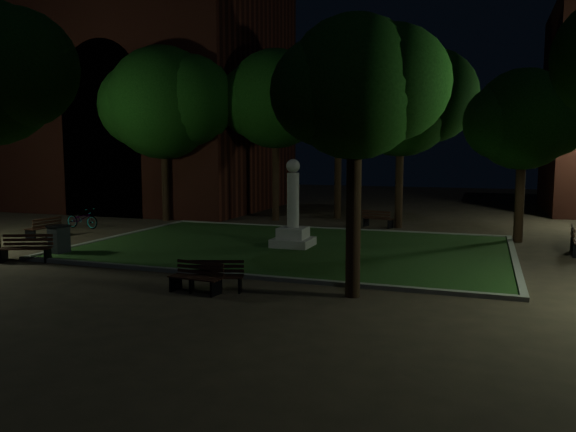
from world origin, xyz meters
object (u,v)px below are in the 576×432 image
(bench_west_near, at_px, (26,249))
(trash_bin, at_px, (59,240))
(bench_left_side, at_px, (44,228))
(bicycle, at_px, (82,218))
(bench_near_left, at_px, (197,278))
(bench_near_right, at_px, (216,277))
(bench_far_side, at_px, (378,219))
(monument, at_px, (293,223))

(bench_west_near, relative_size, trash_bin, 1.62)
(bench_west_near, height_order, bench_left_side, bench_west_near)
(bicycle, bearing_deg, bench_near_left, -126.76)
(bench_left_side, bearing_deg, bench_west_near, 40.14)
(bench_near_right, bearing_deg, bench_left_side, 133.06)
(bench_left_side, relative_size, bicycle, 0.87)
(bench_near_right, height_order, trash_bin, trash_bin)
(bicycle, bearing_deg, bench_left_side, -168.33)
(bench_left_side, distance_m, bench_far_side, 14.65)
(bench_near_right, relative_size, bench_left_side, 0.97)
(bench_near_right, relative_size, bench_west_near, 0.90)
(bench_near_left, relative_size, bench_far_side, 0.93)
(bench_left_side, height_order, bicycle, bicycle)
(bench_far_side, bearing_deg, bench_near_right, 100.29)
(monument, bearing_deg, bench_left_side, -174.49)
(bench_west_near, bearing_deg, monument, 11.87)
(monument, bearing_deg, bench_west_near, -144.64)
(bench_west_near, bearing_deg, bench_left_side, 103.61)
(bench_near_right, distance_m, trash_bin, 7.90)
(bench_near_right, height_order, bench_west_near, bench_west_near)
(monument, distance_m, bench_west_near, 9.04)
(bench_near_left, height_order, bench_left_side, bench_left_side)
(monument, height_order, bench_near_left, monument)
(bench_near_right, bearing_deg, bench_west_near, 149.96)
(bench_near_left, xyz_separation_m, bench_left_side, (-10.34, 5.94, 0.03))
(trash_bin, bearing_deg, bench_near_right, -20.46)
(bench_near_left, bearing_deg, bench_left_side, 155.86)
(bench_west_near, bearing_deg, trash_bin, 59.57)
(bench_near_right, distance_m, bench_west_near, 7.70)
(bench_near_right, relative_size, bicycle, 0.85)
(bench_far_side, height_order, trash_bin, trash_bin)
(bench_near_right, bearing_deg, bicycle, 123.47)
(bench_west_near, relative_size, bench_far_side, 1.07)
(bench_west_near, distance_m, trash_bin, 1.32)
(bench_near_right, xyz_separation_m, trash_bin, (-7.40, 2.76, 0.16))
(bench_left_side, distance_m, trash_bin, 4.42)
(bench_left_side, relative_size, trash_bin, 1.49)
(monument, distance_m, bench_left_side, 10.60)
(bench_near_right, xyz_separation_m, bench_west_near, (-7.56, 1.45, 0.04))
(bench_west_near, bearing_deg, bench_near_right, -34.37)
(bench_far_side, bearing_deg, trash_bin, 66.97)
(trash_bin, bearing_deg, bench_left_side, 139.06)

